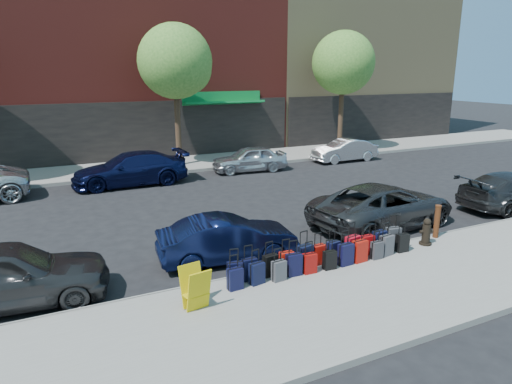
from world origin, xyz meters
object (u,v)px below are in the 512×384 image
suitcase_front_5 (319,255)px  fire_hydrant (426,232)px  car_far_1 (130,169)px  tree_center (178,63)px  bollard (437,221)px  car_far_2 (249,159)px  car_near_0 (4,275)px  display_rack (195,288)px  car_near_1 (228,239)px  car_far_3 (345,150)px  car_near_2 (383,206)px  tree_right (345,65)px

suitcase_front_5 → fire_hydrant: suitcase_front_5 is taller
suitcase_front_5 → car_far_1: car_far_1 is taller
tree_center → bollard: size_ratio=7.14×
tree_center → car_far_2: 6.10m
tree_center → bollard: tree_center is taller
tree_center → car_near_0: (-7.96, -12.89, -4.67)m
suitcase_front_5 → fire_hydrant: size_ratio=1.08×
display_rack → fire_hydrant: bearing=-4.7°
car_near_1 → car_far_3: (11.48, 10.20, 0.01)m
car_near_1 → car_near_2: (5.73, 0.35, 0.10)m
car_far_1 → tree_right: bearing=101.6°
suitcase_front_5 → bollard: bearing=-3.4°
tree_center → bollard: bearing=-75.6°
suitcase_front_5 → car_near_2: car_near_2 is taller
fire_hydrant → car_near_1: (-5.51, 1.78, 0.11)m
tree_right → display_rack: tree_right is taller
tree_center → car_near_2: (3.14, -12.34, -4.68)m
tree_right → car_far_3: (-1.61, -2.49, -4.77)m
suitcase_front_5 → tree_center: bearing=82.4°
tree_center → car_far_1: 6.36m
suitcase_front_5 → car_far_2: bearing=68.5°
tree_right → car_near_1: 18.85m
bollard → car_near_1: car_near_1 is taller
display_rack → car_near_0: (-3.65, 2.16, 0.14)m
car_near_0 → car_far_1: car_near_0 is taller
suitcase_front_5 → car_far_1: 11.75m
tree_center → car_far_1: (-3.28, -2.82, -4.67)m
tree_center → car_far_2: tree_center is taller
tree_center → car_near_1: (-2.59, -12.69, -4.79)m
fire_hydrant → car_near_1: size_ratio=0.21×
suitcase_front_5 → display_rack: 3.72m
tree_center → car_near_2: tree_center is taller
fire_hydrant → car_far_3: bearing=80.5°
fire_hydrant → car_far_2: size_ratio=0.21×
tree_center → car_far_2: (2.82, -2.58, -4.76)m
bollard → car_far_3: 12.81m
tree_right → suitcase_front_5: bearing=-128.1°
car_near_1 → car_far_1: size_ratio=0.74×
display_rack → car_far_3: bearing=34.3°
display_rack → car_near_1: car_near_1 is taller
tree_center → tree_right: 10.50m
tree_right → tree_center: bearing=180.0°
suitcase_front_5 → bollard: (4.32, 0.11, 0.26)m
car_near_0 → car_far_2: 14.92m
bollard → car_far_1: size_ratio=0.20×
fire_hydrant → car_near_2: car_near_2 is taller
fire_hydrant → car_far_1: (-6.20, 11.65, 0.23)m
bollard → car_near_0: (-11.60, 1.28, 0.07)m
tree_center → fire_hydrant: (2.92, -14.47, -4.90)m
tree_right → car_near_1: tree_right is taller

